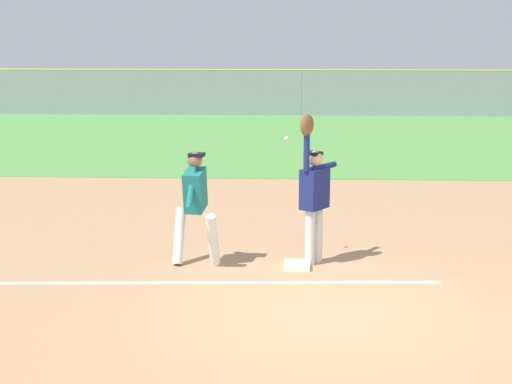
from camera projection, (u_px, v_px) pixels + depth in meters
name	position (u px, v px, depth m)	size (l,w,h in m)	color
ground_plane	(326.00, 310.00, 9.67)	(71.95, 71.95, 0.00)	tan
outfield_grass	(304.00, 139.00, 25.07)	(52.86, 14.06, 0.01)	#549342
chalk_foul_line	(10.00, 283.00, 10.70)	(12.00, 0.10, 0.01)	white
first_base	(297.00, 265.00, 11.40)	(0.38, 0.38, 0.08)	white
fielder	(314.00, 191.00, 11.38)	(0.62, 0.79, 2.28)	silver
runner	(195.00, 200.00, 11.32)	(0.74, 0.85, 1.72)	white
baseball	(287.00, 139.00, 11.53)	(0.07, 0.07, 0.07)	white
outfield_fence	(301.00, 93.00, 31.75)	(52.94, 0.08, 1.91)	#93999E
parked_car_red	(65.00, 93.00, 34.92)	(4.56, 2.44, 1.25)	#B21E1E
parked_car_green	(195.00, 93.00, 35.01)	(4.40, 2.12, 1.25)	#1E6B33
parked_car_black	(307.00, 93.00, 34.91)	(4.57, 2.46, 1.25)	black
parked_car_blue	(449.00, 95.00, 34.20)	(4.46, 2.23, 1.25)	#23389E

